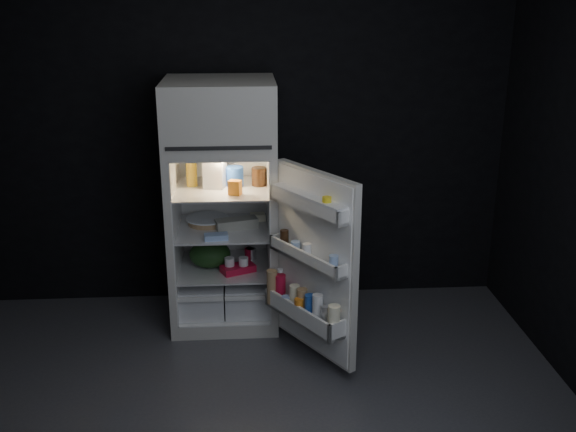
{
  "coord_description": "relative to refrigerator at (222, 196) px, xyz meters",
  "views": [
    {
      "loc": [
        0.0,
        -3.31,
        2.38
      ],
      "look_at": [
        0.29,
        1.0,
        0.9
      ],
      "focal_mm": 42.0,
      "sensor_mm": 36.0,
      "label": 1
    }
  ],
  "objects": [
    {
      "name": "small_can_red",
      "position": [
        0.18,
        0.07,
        -0.48
      ],
      "size": [
        0.07,
        0.07,
        0.09
      ],
      "primitive_type": "cylinder",
      "rotation": [
        0.0,
        0.0,
        -0.03
      ],
      "color": "red",
      "rests_on": "refrigerator"
    },
    {
      "name": "amber_bottle",
      "position": [
        -0.21,
        0.02,
        0.18
      ],
      "size": [
        0.09,
        0.09,
        0.22
      ],
      "primitive_type": "cylinder",
      "rotation": [
        0.0,
        0.0,
        0.25
      ],
      "color": "gold",
      "rests_on": "refrigerator"
    },
    {
      "name": "milk_jug",
      "position": [
        -0.05,
        -0.02,
        0.19
      ],
      "size": [
        0.17,
        0.17,
        0.24
      ],
      "primitive_type": "cube",
      "rotation": [
        0.0,
        0.0,
        -0.24
      ],
      "color": "white",
      "rests_on": "refrigerator"
    },
    {
      "name": "wrapped_pkg",
      "position": [
        0.25,
        0.11,
        -0.2
      ],
      "size": [
        0.12,
        0.1,
        0.05
      ],
      "primitive_type": "cube",
      "rotation": [
        0.0,
        0.0,
        0.1
      ],
      "color": "#F9F3CB",
      "rests_on": "refrigerator"
    },
    {
      "name": "mayo_jar",
      "position": [
        0.09,
        0.0,
        0.14
      ],
      "size": [
        0.15,
        0.15,
        0.14
      ],
      "primitive_type": "cylinder",
      "rotation": [
        0.0,
        0.0,
        -0.34
      ],
      "color": "#204FB2",
      "rests_on": "refrigerator"
    },
    {
      "name": "flat_package",
      "position": [
        -0.04,
        -0.28,
        -0.21
      ],
      "size": [
        0.17,
        0.1,
        0.04
      ],
      "primitive_type": "cube",
      "rotation": [
        0.0,
        0.0,
        0.11
      ],
      "color": "#8CA9D8",
      "rests_on": "refrigerator"
    },
    {
      "name": "wall_front",
      "position": [
        0.16,
        -3.02,
        0.39
      ],
      "size": [
        4.0,
        0.0,
        2.7
      ],
      "primitive_type": "cube",
      "color": "black",
      "rests_on": "ground"
    },
    {
      "name": "pie",
      "position": [
        -0.12,
        0.05,
        -0.21
      ],
      "size": [
        0.34,
        0.34,
        0.04
      ],
      "primitive_type": "cylinder",
      "rotation": [
        0.0,
        0.0,
        -0.25
      ],
      "color": "#A27F55",
      "rests_on": "refrigerator"
    },
    {
      "name": "small_carton",
      "position": [
        0.09,
        -0.21,
        0.12
      ],
      "size": [
        0.1,
        0.09,
        0.1
      ],
      "primitive_type": "cube",
      "rotation": [
        0.0,
        0.0,
        -0.38
      ],
      "color": "orange",
      "rests_on": "refrigerator"
    },
    {
      "name": "wall_back",
      "position": [
        0.16,
        0.38,
        0.39
      ],
      "size": [
        4.0,
        0.0,
        2.7
      ],
      "primitive_type": "cube",
      "color": "black",
      "rests_on": "ground"
    },
    {
      "name": "floor",
      "position": [
        0.16,
        -1.32,
        -0.96
      ],
      "size": [
        4.0,
        3.4,
        0.0
      ],
      "primitive_type": "cube",
      "color": "#48484D",
      "rests_on": "ground"
    },
    {
      "name": "fridge_door",
      "position": [
        0.58,
        -0.69,
        -0.28
      ],
      "size": [
        0.55,
        0.71,
        1.22
      ],
      "color": "silver",
      "rests_on": "ground"
    },
    {
      "name": "refrigerator",
      "position": [
        0.0,
        0.0,
        0.0
      ],
      "size": [
        0.76,
        0.71,
        1.78
      ],
      "color": "silver",
      "rests_on": "ground"
    },
    {
      "name": "jam_jar",
      "position": [
        0.26,
        0.01,
        0.14
      ],
      "size": [
        0.13,
        0.13,
        0.13
      ],
      "primitive_type": "cylinder",
      "rotation": [
        0.0,
        0.0,
        0.3
      ],
      "color": "black",
      "rests_on": "refrigerator"
    },
    {
      "name": "produce_bag",
      "position": [
        -0.1,
        -0.05,
        -0.43
      ],
      "size": [
        0.38,
        0.35,
        0.2
      ],
      "primitive_type": "ellipsoid",
      "rotation": [
        0.0,
        0.0,
        -0.39
      ],
      "color": "#193815",
      "rests_on": "refrigerator"
    },
    {
      "name": "egg_carton",
      "position": [
        0.1,
        -0.06,
        -0.19
      ],
      "size": [
        0.32,
        0.19,
        0.07
      ],
      "primitive_type": "cube",
      "rotation": [
        0.0,
        0.0,
        0.26
      ],
      "color": "gray",
      "rests_on": "refrigerator"
    },
    {
      "name": "yogurt_tray",
      "position": [
        0.1,
        -0.16,
        -0.5
      ],
      "size": [
        0.27,
        0.21,
        0.05
      ],
      "primitive_type": "cube",
      "rotation": [
        0.0,
        0.0,
        0.42
      ],
      "color": "red",
      "rests_on": "refrigerator"
    },
    {
      "name": "small_can_silver",
      "position": [
        0.2,
        0.07,
        -0.48
      ],
      "size": [
        0.09,
        0.09,
        0.09
      ],
      "primitive_type": "cylinder",
      "rotation": [
        0.0,
        0.0,
        0.3
      ],
      "color": "silver",
      "rests_on": "refrigerator"
    }
  ]
}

